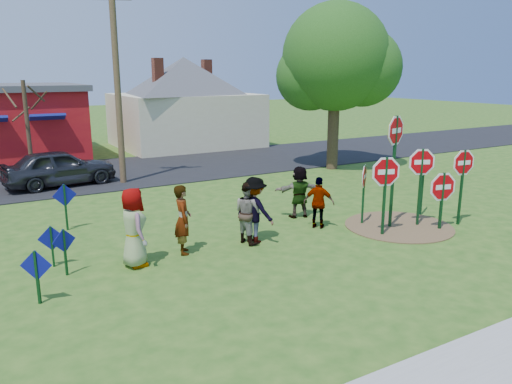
% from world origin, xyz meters
% --- Properties ---
extents(ground, '(120.00, 120.00, 0.00)m').
position_xyz_m(ground, '(0.00, 0.00, 0.00)').
color(ground, '#285418').
rests_on(ground, ground).
extents(sidewalk, '(22.00, 1.80, 0.08)m').
position_xyz_m(sidewalk, '(0.00, -7.20, 0.04)').
color(sidewalk, '#9E9E99').
rests_on(sidewalk, ground).
extents(road, '(120.00, 7.50, 0.04)m').
position_xyz_m(road, '(0.00, 11.50, 0.02)').
color(road, black).
rests_on(road, ground).
extents(dirt_patch, '(3.20, 3.20, 0.03)m').
position_xyz_m(dirt_patch, '(4.50, -1.00, 0.01)').
color(dirt_patch, brown).
rests_on(dirt_patch, ground).
extents(cream_house, '(9.40, 9.40, 6.50)m').
position_xyz_m(cream_house, '(5.50, 18.00, 2.92)').
color(cream_house, beige).
rests_on(cream_house, ground).
extents(stop_sign_a, '(1.09, 0.36, 2.41)m').
position_xyz_m(stop_sign_a, '(3.50, -1.33, 1.65)').
color(stop_sign_a, '#103C1B').
rests_on(stop_sign_a, ground).
extents(stop_sign_b, '(1.13, 0.35, 3.48)m').
position_xyz_m(stop_sign_b, '(4.22, -0.90, 2.55)').
color(stop_sign_b, '#103C1B').
rests_on(stop_sign_b, ground).
extents(stop_sign_c, '(0.99, 0.47, 2.49)m').
position_xyz_m(stop_sign_c, '(5.07, -1.19, 1.73)').
color(stop_sign_c, '#103C1B').
rests_on(stop_sign_c, ground).
extents(stop_sign_d, '(0.78, 0.52, 2.15)m').
position_xyz_m(stop_sign_d, '(5.98, -0.50, 1.53)').
color(stop_sign_d, '#103C1B').
rests_on(stop_sign_d, ground).
extents(stop_sign_e, '(1.12, 0.29, 1.86)m').
position_xyz_m(stop_sign_e, '(5.33, -1.80, 1.19)').
color(stop_sign_e, '#103C1B').
rests_on(stop_sign_e, ground).
extents(stop_sign_f, '(1.04, 0.18, 2.44)m').
position_xyz_m(stop_sign_f, '(6.23, -1.74, 1.74)').
color(stop_sign_f, '#103C1B').
rests_on(stop_sign_f, ground).
extents(stop_sign_g, '(0.74, 0.60, 1.96)m').
position_xyz_m(stop_sign_g, '(3.73, -0.23, 1.34)').
color(stop_sign_g, '#103C1B').
rests_on(stop_sign_g, ground).
extents(blue_diamond_a, '(0.56, 0.33, 1.14)m').
position_xyz_m(blue_diamond_a, '(-5.55, -1.05, 0.69)').
color(blue_diamond_a, '#103C1B').
rests_on(blue_diamond_a, ground).
extents(blue_diamond_b, '(0.54, 0.20, 1.11)m').
position_xyz_m(blue_diamond_b, '(-4.82, 0.18, 0.69)').
color(blue_diamond_b, '#103C1B').
rests_on(blue_diamond_b, ground).
extents(blue_diamond_c, '(0.61, 0.13, 1.02)m').
position_xyz_m(blue_diamond_c, '(-4.99, 0.88, 0.61)').
color(blue_diamond_c, '#103C1B').
rests_on(blue_diamond_c, ground).
extents(blue_diamond_d, '(0.68, 0.07, 1.39)m').
position_xyz_m(blue_diamond_d, '(-4.18, 3.69, 0.87)').
color(blue_diamond_d, '#103C1B').
rests_on(blue_diamond_d, ground).
extents(person_a, '(0.64, 0.96, 1.91)m').
position_xyz_m(person_a, '(-3.28, -0.05, 0.96)').
color(person_a, '#364A84').
rests_on(person_a, ground).
extents(person_b, '(0.59, 0.75, 1.79)m').
position_xyz_m(person_b, '(-1.95, 0.17, 0.90)').
color(person_b, '#1F705C').
rests_on(person_b, ground).
extents(person_c, '(0.78, 0.93, 1.70)m').
position_xyz_m(person_c, '(-0.11, 0.06, 0.85)').
color(person_c, brown).
rests_on(person_c, ground).
extents(person_d, '(1.08, 1.34, 1.81)m').
position_xyz_m(person_d, '(0.05, -0.01, 0.91)').
color(person_d, '#303034').
rests_on(person_d, ground).
extents(person_e, '(0.90, 0.92, 1.55)m').
position_xyz_m(person_e, '(2.34, 0.13, 0.77)').
color(person_e, '#53325B').
rests_on(person_e, ground).
extents(person_f, '(1.62, 0.88, 1.66)m').
position_xyz_m(person_f, '(2.49, 1.36, 0.83)').
color(person_f, '#1E4E28').
rests_on(person_f, ground).
extents(suv, '(4.52, 2.28, 1.48)m').
position_xyz_m(suv, '(-3.33, 9.85, 0.78)').
color(suv, '#2C2C31').
rests_on(suv, road).
extents(utility_pole, '(1.90, 0.91, 8.28)m').
position_xyz_m(utility_pole, '(-0.97, 9.16, 4.36)').
color(utility_pole, '#4C3823').
rests_on(utility_pole, ground).
extents(leafy_tree, '(5.38, 4.91, 7.65)m').
position_xyz_m(leafy_tree, '(8.72, 7.30, 4.93)').
color(leafy_tree, '#382819').
rests_on(leafy_tree, ground).
extents(bare_tree_east, '(1.80, 1.80, 4.19)m').
position_xyz_m(bare_tree_east, '(-4.05, 12.78, 2.71)').
color(bare_tree_east, '#382819').
rests_on(bare_tree_east, ground).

